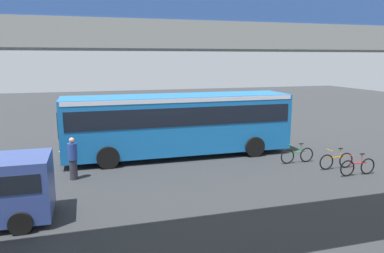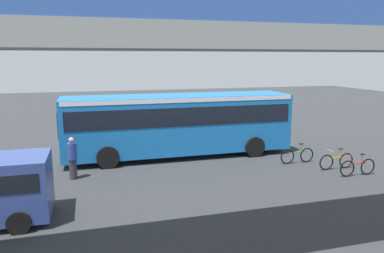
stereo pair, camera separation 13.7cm
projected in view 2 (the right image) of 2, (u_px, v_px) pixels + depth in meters
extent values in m
plane|color=#2D3033|center=(159.00, 157.00, 18.60)|extent=(80.00, 80.00, 0.00)
cube|color=#196BB7|center=(179.00, 123.00, 18.63)|extent=(11.50, 2.55, 2.86)
cube|color=black|center=(179.00, 113.00, 18.53)|extent=(11.04, 2.59, 0.90)
cube|color=white|center=(179.00, 98.00, 18.39)|extent=(11.27, 2.58, 0.20)
cube|color=black|center=(60.00, 122.00, 17.02)|extent=(0.04, 2.24, 1.20)
cylinder|color=black|center=(108.00, 157.00, 16.66)|extent=(1.04, 0.30, 1.04)
cylinder|color=black|center=(105.00, 145.00, 19.07)|extent=(1.04, 0.30, 1.04)
cylinder|color=black|center=(255.00, 147.00, 18.63)|extent=(1.04, 0.30, 1.04)
cylinder|color=black|center=(235.00, 137.00, 21.04)|extent=(1.04, 0.30, 1.04)
cylinder|color=black|center=(19.00, 222.00, 10.46)|extent=(0.68, 0.22, 0.68)
cylinder|color=black|center=(29.00, 198.00, 12.30)|extent=(0.68, 0.22, 0.68)
torus|color=black|center=(287.00, 157.00, 17.37)|extent=(0.72, 0.06, 0.72)
torus|color=black|center=(307.00, 155.00, 17.66)|extent=(0.72, 0.06, 0.72)
cube|color=green|center=(297.00, 152.00, 17.48)|extent=(0.89, 0.04, 0.04)
cylinder|color=green|center=(301.00, 148.00, 17.50)|extent=(0.03, 0.03, 0.40)
cube|color=black|center=(301.00, 144.00, 17.46)|extent=(0.20, 0.08, 0.04)
cylinder|color=green|center=(290.00, 145.00, 17.31)|extent=(0.02, 0.44, 0.02)
torus|color=black|center=(326.00, 162.00, 16.42)|extent=(0.72, 0.06, 0.72)
torus|color=black|center=(346.00, 161.00, 16.70)|extent=(0.72, 0.06, 0.72)
cube|color=orange|center=(337.00, 158.00, 16.53)|extent=(0.89, 0.04, 0.04)
cylinder|color=orange|center=(340.00, 153.00, 16.54)|extent=(0.03, 0.03, 0.40)
cube|color=black|center=(341.00, 149.00, 16.51)|extent=(0.20, 0.08, 0.04)
cylinder|color=orange|center=(330.00, 150.00, 16.35)|extent=(0.02, 0.44, 0.02)
torus|color=black|center=(347.00, 169.00, 15.49)|extent=(0.72, 0.06, 0.72)
torus|color=black|center=(368.00, 167.00, 15.77)|extent=(0.72, 0.06, 0.72)
cube|color=red|center=(358.00, 164.00, 15.60)|extent=(0.89, 0.04, 0.04)
cylinder|color=red|center=(362.00, 159.00, 15.61)|extent=(0.03, 0.03, 0.40)
cube|color=black|center=(362.00, 154.00, 15.57)|extent=(0.20, 0.08, 0.04)
cylinder|color=red|center=(351.00, 156.00, 15.42)|extent=(0.02, 0.44, 0.02)
cylinder|color=#2D2D38|center=(73.00, 169.00, 15.19)|extent=(0.32, 0.32, 0.85)
cylinder|color=navy|center=(72.00, 151.00, 15.04)|extent=(0.38, 0.38, 0.70)
sphere|color=tan|center=(71.00, 140.00, 14.96)|extent=(0.22, 0.22, 0.22)
cylinder|color=slate|center=(192.00, 118.00, 22.23)|extent=(0.08, 0.08, 2.80)
cube|color=red|center=(192.00, 100.00, 22.03)|extent=(0.04, 0.60, 0.60)
cube|color=silver|center=(215.00, 141.00, 22.16)|extent=(2.00, 0.20, 0.01)
cube|color=silver|center=(150.00, 145.00, 21.09)|extent=(2.00, 0.20, 0.01)
cube|color=silver|center=(79.00, 150.00, 20.02)|extent=(2.00, 0.20, 0.01)
cube|color=gray|center=(238.00, 39.00, 8.15)|extent=(29.28, 2.60, 0.50)
cube|color=#3359A5|center=(219.00, 9.00, 9.18)|extent=(29.28, 0.08, 1.10)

